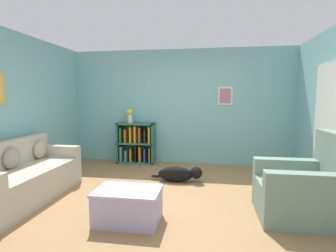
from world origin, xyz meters
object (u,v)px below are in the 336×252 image
at_px(couch, 22,178).
at_px(dog, 179,174).
at_px(coffee_table, 128,205).
at_px(recliner_chair, 305,189).
at_px(vase, 130,115).
at_px(bookshelf, 137,143).

xyz_separation_m(couch, dog, (2.20, 1.19, -0.18)).
bearing_deg(coffee_table, recliner_chair, 11.98).
distance_m(recliner_chair, vase, 3.91).
bearing_deg(coffee_table, dog, 74.85).
relative_size(bookshelf, dog, 0.99).
bearing_deg(coffee_table, vase, 106.58).
xyz_separation_m(recliner_chair, vase, (-3.00, 2.39, 0.75)).
bearing_deg(dog, couch, -151.67).
bearing_deg(bookshelf, vase, -173.62).
relative_size(bookshelf, coffee_table, 1.19).
relative_size(couch, recliner_chair, 1.73).
relative_size(recliner_chair, dog, 1.15).
bearing_deg(dog, bookshelf, 132.63).
height_order(bookshelf, dog, bookshelf).
distance_m(bookshelf, vase, 0.68).
bearing_deg(recliner_chair, couch, -179.64).
bearing_deg(dog, recliner_chair, -34.19).
height_order(couch, vase, vase).
height_order(bookshelf, recliner_chair, recliner_chair).
bearing_deg(couch, recliner_chair, 0.36).
xyz_separation_m(bookshelf, vase, (-0.14, -0.02, 0.66)).
distance_m(coffee_table, vase, 3.10).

